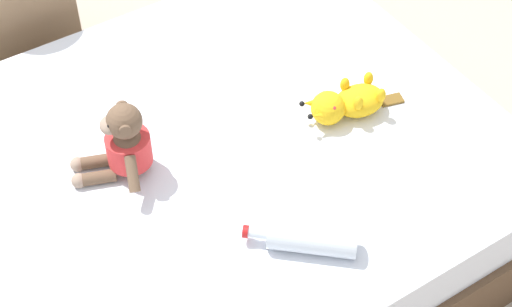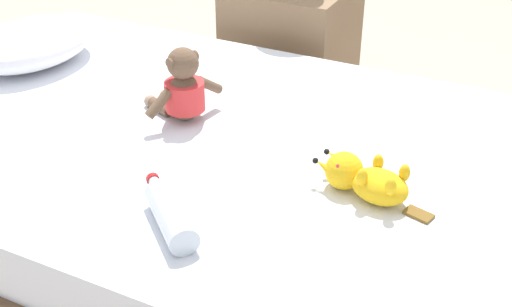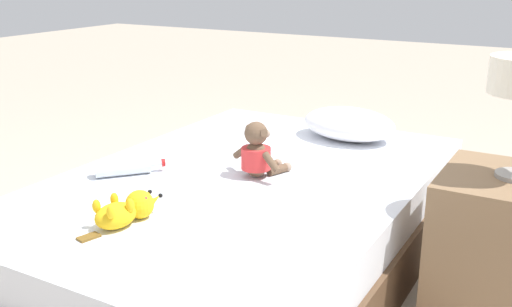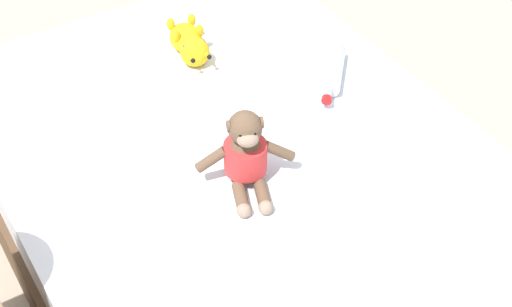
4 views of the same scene
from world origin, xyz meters
The scene contains 7 objects.
ground_plane centered at (0.00, 0.00, 0.00)m, with size 16.00×16.00×0.00m, color #B7A893.
bed centered at (0.00, 0.00, 0.20)m, with size 1.39×2.08×0.40m.
pillow centered at (0.17, 0.75, 0.48)m, with size 0.54×0.42×0.15m.
plush_monkey centered at (0.05, 0.03, 0.50)m, with size 0.28×0.25×0.24m.
plush_yellow_creature centered at (-0.10, -0.60, 0.45)m, with size 0.14×0.33×0.10m.
glass_bottle centered at (-0.43, -0.23, 0.44)m, with size 0.23×0.25×0.07m.
nightstand centered at (1.02, 0.09, 0.27)m, with size 0.48×0.48×0.55m.
Camera 2 is at (-1.49, -0.98, 1.37)m, focal length 46.92 mm.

